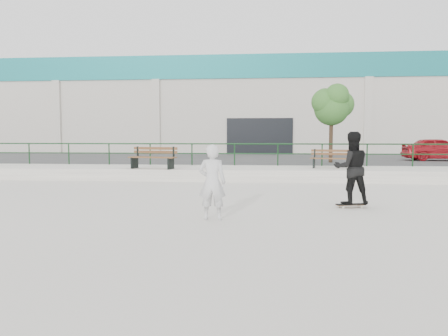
# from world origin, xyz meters

# --- Properties ---
(ground) EXTENTS (120.00, 120.00, 0.00)m
(ground) POSITION_xyz_m (0.00, 0.00, 0.00)
(ground) COLOR silver
(ground) RESTS_ON ground
(ledge) EXTENTS (30.00, 3.00, 0.50)m
(ledge) POSITION_xyz_m (0.00, 9.50, 0.25)
(ledge) COLOR #B8B2A8
(ledge) RESTS_ON ground
(parking_strip) EXTENTS (60.00, 14.00, 0.50)m
(parking_strip) POSITION_xyz_m (0.00, 18.00, 0.25)
(parking_strip) COLOR #373737
(parking_strip) RESTS_ON ground
(railing) EXTENTS (28.00, 0.06, 1.03)m
(railing) POSITION_xyz_m (-0.00, 10.80, 1.24)
(railing) COLOR #153B1B
(railing) RESTS_ON ledge
(commercial_building) EXTENTS (44.20, 16.33, 8.00)m
(commercial_building) POSITION_xyz_m (-0.00, 31.99, 4.58)
(commercial_building) COLOR beige
(commercial_building) RESTS_ON ground
(bench_left) EXTENTS (2.08, 0.98, 0.92)m
(bench_left) POSITION_xyz_m (-4.25, 8.47, 0.96)
(bench_left) COLOR brown
(bench_left) RESTS_ON ledge
(bench_right) EXTENTS (1.82, 0.86, 0.81)m
(bench_right) POSITION_xyz_m (3.23, 9.41, 0.90)
(bench_right) COLOR brown
(bench_right) RESTS_ON ledge
(tree) EXTENTS (2.24, 1.99, 3.98)m
(tree) POSITION_xyz_m (3.81, 13.49, 3.48)
(tree) COLOR #413220
(tree) RESTS_ON parking_strip
(red_car) EXTENTS (3.76, 1.56, 1.27)m
(red_car) POSITION_xyz_m (9.93, 15.70, 1.14)
(red_car) COLOR #A7141C
(red_car) RESTS_ON parking_strip
(skateboard) EXTENTS (0.80, 0.41, 0.09)m
(skateboard) POSITION_xyz_m (2.66, 2.23, 0.07)
(skateboard) COLOR black
(skateboard) RESTS_ON ground
(standing_skater) EXTENTS (0.99, 0.81, 1.90)m
(standing_skater) POSITION_xyz_m (2.66, 2.23, 1.04)
(standing_skater) COLOR black
(standing_skater) RESTS_ON skateboard
(seated_skater) EXTENTS (0.63, 0.43, 1.70)m
(seated_skater) POSITION_xyz_m (-0.77, 0.23, 0.85)
(seated_skater) COLOR silver
(seated_skater) RESTS_ON ground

